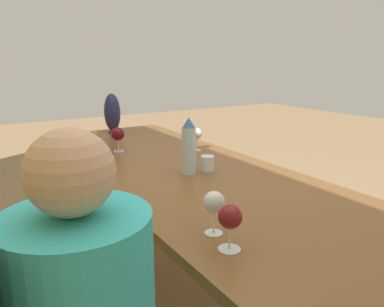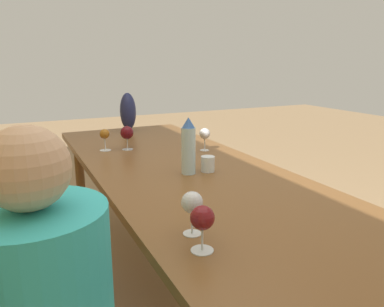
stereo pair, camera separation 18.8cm
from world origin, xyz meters
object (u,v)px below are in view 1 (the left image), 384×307
at_px(wine_glass_3, 118,134).
at_px(chair_far, 9,237).
at_px(vase, 112,113).
at_px(wine_glass_1, 197,134).
at_px(wine_glass_0, 95,137).
at_px(wine_glass_5, 214,203).
at_px(wine_glass_2, 230,218).
at_px(water_tumbler, 207,163).
at_px(water_bottle, 189,147).

xyz_separation_m(wine_glass_3, chair_far, (-0.43, 0.70, -0.33)).
relative_size(vase, chair_far, 0.32).
xyz_separation_m(vase, wine_glass_1, (-0.84, -0.25, -0.05)).
bearing_deg(chair_far, vase, -40.50).
bearing_deg(wine_glass_0, wine_glass_5, 179.58).
bearing_deg(wine_glass_2, wine_glass_0, -1.25).
bearing_deg(water_tumbler, wine_glass_1, -25.49).
relative_size(vase, wine_glass_0, 2.22).
relative_size(wine_glass_2, wine_glass_5, 0.98).
bearing_deg(wine_glass_2, water_tumbler, -29.12).
xyz_separation_m(water_bottle, wine_glass_3, (0.64, 0.13, -0.03)).
bearing_deg(vase, water_tumbler, -177.51).
relative_size(water_tumbler, vase, 0.26).
height_order(vase, chair_far, vase).
relative_size(wine_glass_0, wine_glass_2, 0.96).
distance_m(wine_glass_2, wine_glass_3, 1.38).
distance_m(wine_glass_1, wine_glass_2, 1.28).
height_order(water_bottle, water_tumbler, water_bottle).
bearing_deg(vase, chair_far, 139.50).
bearing_deg(wine_glass_2, chair_far, 29.64).
relative_size(vase, wine_glass_2, 2.12).
distance_m(water_tumbler, wine_glass_5, 0.72).
bearing_deg(wine_glass_5, vase, -9.99).
distance_m(wine_glass_2, wine_glass_5, 0.12).
bearing_deg(wine_glass_2, wine_glass_1, -27.83).
height_order(water_bottle, vase, vase).
height_order(wine_glass_0, wine_glass_5, wine_glass_5).
relative_size(wine_glass_0, chair_far, 0.14).
xyz_separation_m(vase, wine_glass_3, (-0.60, 0.18, -0.05)).
bearing_deg(water_tumbler, wine_glass_2, 150.88).
height_order(wine_glass_1, wine_glass_2, same).
relative_size(wine_glass_1, chair_far, 0.15).
relative_size(vase, wine_glass_1, 2.14).
distance_m(wine_glass_0, wine_glass_1, 0.63).
bearing_deg(wine_glass_2, wine_glass_5, -10.52).
distance_m(wine_glass_0, wine_glass_2, 1.41).
bearing_deg(wine_glass_5, wine_glass_0, -0.42).
distance_m(water_bottle, wine_glass_1, 0.50).
xyz_separation_m(vase, wine_glass_5, (-1.86, 0.33, -0.05)).
relative_size(wine_glass_0, wine_glass_3, 0.91).
bearing_deg(water_tumbler, wine_glass_0, 28.62).
relative_size(water_tumbler, wine_glass_0, 0.58).
bearing_deg(wine_glass_1, wine_glass_0, 64.48).
relative_size(water_tumbler, wine_glass_1, 0.55).
height_order(vase, wine_glass_0, vase).
distance_m(wine_glass_3, wine_glass_5, 1.26).
bearing_deg(wine_glass_0, water_bottle, -158.30).
bearing_deg(chair_far, water_bottle, -103.84).
bearing_deg(water_tumbler, water_bottle, 84.51).
distance_m(water_tumbler, wine_glass_0, 0.78).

